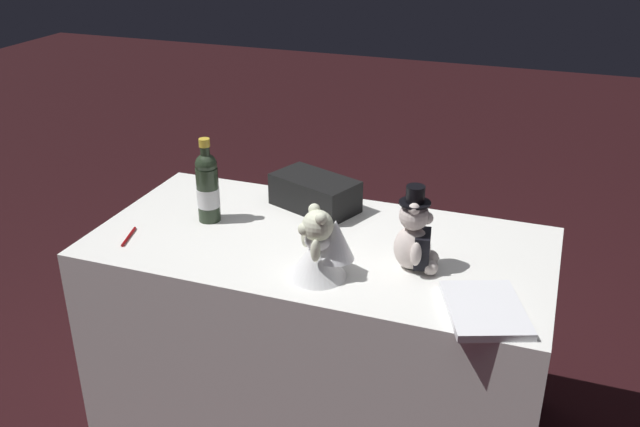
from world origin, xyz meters
name	(u,v)px	position (x,y,z in m)	size (l,w,h in m)	color
ground_plane	(320,416)	(0.00, 0.00, 0.00)	(12.00, 12.00, 0.00)	black
reception_table	(320,334)	(0.00, 0.00, 0.37)	(1.51, 0.75, 0.74)	white
teddy_bear_groom	(416,237)	(0.33, -0.07, 0.85)	(0.14, 0.15, 0.27)	silver
teddy_bear_bride	(322,247)	(0.08, -0.21, 0.84)	(0.22, 0.21, 0.22)	white
champagne_bottle	(208,186)	(-0.42, 0.02, 0.87)	(0.08, 0.08, 0.30)	#283523
signing_pen	(129,236)	(-0.61, -0.19, 0.75)	(0.05, 0.13, 0.01)	maroon
gift_case_black	(315,193)	(-0.11, 0.24, 0.80)	(0.35, 0.27, 0.12)	black
guestbook	(485,309)	(0.57, -0.25, 0.75)	(0.21, 0.28, 0.02)	white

